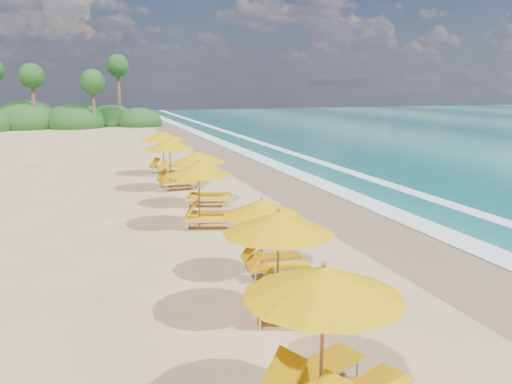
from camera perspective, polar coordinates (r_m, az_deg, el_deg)
The scene contains 11 objects.
ground at distance 18.32m, azimuth 0.00°, elevation -3.68°, with size 160.00×160.00×0.00m, color #D5B07D.
wet_sand at distance 19.91m, azimuth 11.00°, elevation -2.63°, with size 4.00×160.00×0.01m, color #8C7453.
surf_foam at distance 21.33m, azimuth 17.34°, elevation -1.93°, with size 4.00×160.00×0.01m.
station_0 at distance 8.09m, azimuth 8.06°, elevation -14.24°, with size 3.12×3.09×2.39m.
station_1 at distance 11.02m, azimuth 3.34°, elevation -7.05°, with size 3.03×2.97×2.36m.
station_2 at distance 13.51m, azimuth 1.28°, elevation -4.27°, with size 2.33×2.18×2.04m.
station_3 at distance 18.09m, azimuth -5.61°, elevation 0.27°, with size 2.93×2.87×2.30m.
station_4 at distance 21.32m, azimuth -5.76°, elevation 1.91°, with size 2.88×2.83×2.24m.
station_5 at distance 24.74m, azimuth -8.85°, elevation 3.39°, with size 2.68×2.50×2.40m.
station_6 at distance 28.91m, azimuth -9.65°, elevation 4.53°, with size 3.04×2.98×2.38m.
treeline at distance 62.54m, azimuth -22.60°, elevation 7.28°, with size 25.80×8.80×9.74m.
Camera 1 is at (-5.59, -16.75, 4.86)m, focal length 37.01 mm.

